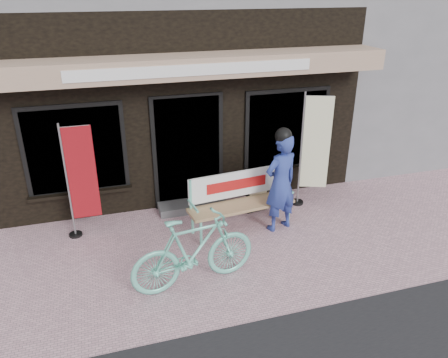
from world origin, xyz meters
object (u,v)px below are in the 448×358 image
object	(u,v)px
nobori_cream	(313,149)
nobori_red	(80,179)
menu_stand	(257,190)
bench	(239,197)
person	(281,181)
bicycle	(194,251)

from	to	relation	value
nobori_cream	nobori_red	bearing A→B (deg)	-160.53
nobori_cream	menu_stand	world-z (taller)	nobori_cream
bench	nobori_cream	bearing A→B (deg)	8.77
person	menu_stand	bearing A→B (deg)	85.00
bicycle	nobori_red	size ratio (longest dim) A/B	0.91
menu_stand	bench	bearing A→B (deg)	-147.65
nobori_red	bench	bearing A→B (deg)	-10.75
bench	nobori_cream	distance (m)	1.76
bench	menu_stand	world-z (taller)	bench
bicycle	nobori_cream	distance (m)	3.34
person	nobori_red	size ratio (longest dim) A/B	0.92
menu_stand	bicycle	bearing A→B (deg)	-141.36
bench	menu_stand	distance (m)	0.70
bench	nobori_cream	world-z (taller)	nobori_cream
person	bicycle	world-z (taller)	person
bicycle	bench	bearing A→B (deg)	-47.83
bicycle	nobori_cream	xyz separation A→B (m)	(2.74, 1.81, 0.60)
nobori_red	menu_stand	bearing A→B (deg)	-0.70
person	bench	bearing A→B (deg)	142.48
bench	bicycle	world-z (taller)	bicycle
bench	bicycle	distance (m)	1.78
bench	nobori_red	size ratio (longest dim) A/B	0.95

